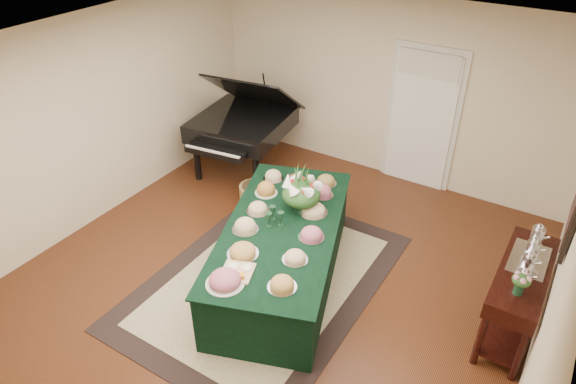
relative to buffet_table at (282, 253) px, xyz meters
The scene contains 13 objects.
ground 0.39m from the buffet_table, 138.44° to the right, with size 6.00×6.00×0.00m, color black.
area_rug 0.42m from the buffet_table, 133.49° to the right, with size 2.36×3.30×0.01m.
kitchen_doorway 3.03m from the buffet_table, 79.63° to the left, with size 1.05×0.07×2.10m.
buffet_table is the anchor object (origin of this frame).
food_platters 0.42m from the buffet_table, behind, with size 1.42×2.42×0.12m.
cutting_board 0.95m from the buffet_table, 87.92° to the right, with size 0.39×0.39×0.10m.
green_goblets 0.47m from the buffet_table, behind, with size 0.22×0.21×0.18m.
floral_centerpiece 0.76m from the buffet_table, 87.77° to the left, with size 0.46×0.46×0.46m.
grand_piano 2.63m from the buffet_table, 135.75° to the left, with size 1.53×1.71×1.63m.
wicker_basket 1.67m from the buffet_table, 136.17° to the left, with size 0.43×0.43×0.27m, color olive.
mahogany_sideboard 2.50m from the buffet_table, 12.38° to the left, with size 0.45×1.35×0.86m.
tea_service 2.58m from the buffet_table, 15.10° to the left, with size 0.34×0.74×0.30m.
pink_bouquet 2.51m from the buffet_table, ahead, with size 0.18×0.18×0.23m.
Camera 1 is at (2.53, -3.76, 4.14)m, focal length 32.00 mm.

